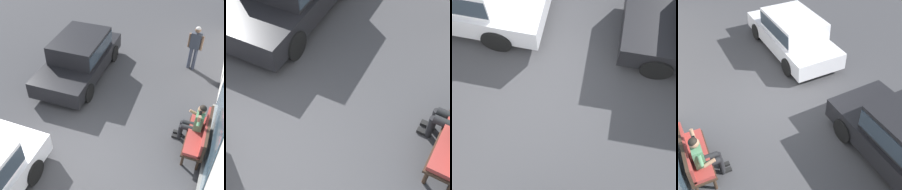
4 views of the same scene
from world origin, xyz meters
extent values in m
plane|color=#38383A|center=(0.00, 0.00, 0.00)|extent=(60.00, 60.00, 0.00)
cylinder|color=#332319|center=(-0.74, 3.00, 0.20)|extent=(0.07, 0.07, 0.40)
cylinder|color=#332319|center=(-0.74, 2.61, 0.20)|extent=(0.07, 0.07, 0.40)
cylinder|color=black|center=(-1.62, 2.57, 0.51)|extent=(0.15, 0.42, 0.15)
cylinder|color=black|center=(-1.62, 2.36, 0.25)|extent=(0.12, 0.12, 0.51)
cube|color=black|center=(-1.62, 2.28, 0.04)|extent=(0.10, 0.24, 0.07)
cylinder|color=black|center=(-1.80, 2.57, 0.51)|extent=(0.15, 0.42, 0.15)
cylinder|color=black|center=(-1.80, 2.36, 0.25)|extent=(0.12, 0.12, 0.51)
cube|color=black|center=(-1.80, 2.28, 0.04)|extent=(0.10, 0.24, 0.07)
cylinder|color=black|center=(-2.14, -0.78, 0.32)|extent=(0.66, 0.21, 0.65)
cylinder|color=black|center=(-2.06, -2.50, 0.32)|extent=(0.66, 0.21, 0.65)
camera|label=1|loc=(4.08, 2.60, 6.21)|focal=45.00mm
camera|label=2|loc=(2.04, 2.60, 5.14)|focal=55.00mm
camera|label=3|loc=(-1.06, 2.60, 6.27)|focal=55.00mm
camera|label=4|loc=(-5.98, 2.60, 5.75)|focal=45.00mm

